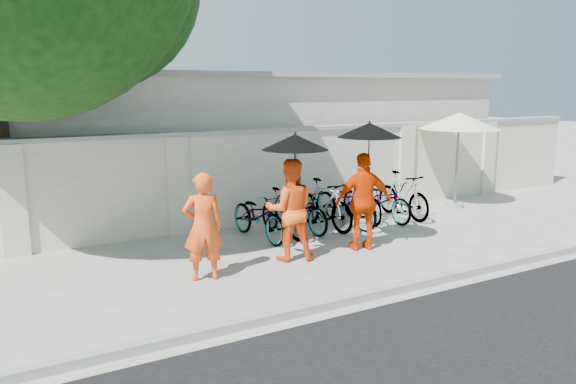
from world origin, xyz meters
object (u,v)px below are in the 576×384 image
monk_center (290,210)px  monk_right (364,202)px  patio_umbrella (459,122)px  monk_left (203,227)px

monk_center → monk_right: monk_right is taller
monk_center → monk_right: size_ratio=0.98×
monk_right → patio_umbrella: (4.27, 1.84, 1.22)m
monk_left → monk_right: monk_right is taller
monk_center → patio_umbrella: patio_umbrella is taller
monk_left → monk_right: 3.17m
monk_left → patio_umbrella: bearing=-153.4°
patio_umbrella → monk_left: bearing=-165.4°
patio_umbrella → monk_right: bearing=-156.6°
monk_center → patio_umbrella: 6.12m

